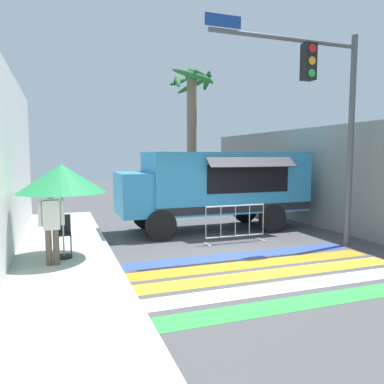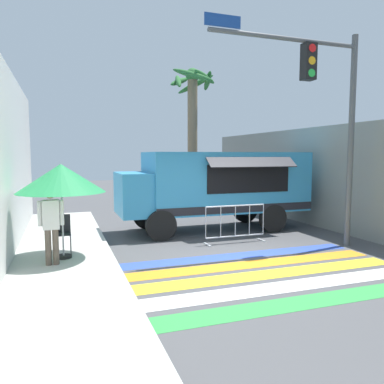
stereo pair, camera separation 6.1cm
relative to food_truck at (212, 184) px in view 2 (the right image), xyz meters
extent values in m
plane|color=#4C4C4F|center=(-0.76, -3.45, -1.54)|extent=(60.00, 60.00, 0.00)
cube|color=#B7B5AD|center=(-5.79, -3.45, -1.46)|extent=(4.40, 16.00, 0.15)
cube|color=gray|center=(3.79, -0.45, 0.20)|extent=(0.20, 16.00, 3.47)
cube|color=green|center=(-0.76, -6.21, -1.53)|extent=(6.40, 0.56, 0.01)
cube|color=white|center=(-0.76, -5.45, -1.53)|extent=(6.40, 0.56, 0.01)
cube|color=yellow|center=(-0.76, -4.69, -1.53)|extent=(6.40, 0.56, 0.01)
cube|color=orange|center=(-0.76, -3.93, -1.53)|extent=(6.40, 0.56, 0.01)
cube|color=#334FB2|center=(-0.76, -3.17, -1.53)|extent=(6.40, 0.56, 0.01)
cube|color=#338CBF|center=(0.48, 0.01, 0.09)|extent=(5.29, 2.08, 1.93)
cube|color=#338CBF|center=(-2.16, 0.01, -0.23)|extent=(1.87, 1.91, 1.30)
cube|color=#1E232D|center=(-3.05, 0.01, 0.10)|extent=(0.06, 1.66, 0.50)
cube|color=black|center=(0.79, -1.05, 0.23)|extent=(2.80, 0.03, 0.87)
cube|color=black|center=(0.79, -1.26, 0.74)|extent=(2.90, 0.43, 0.31)
cube|color=black|center=(0.48, -1.04, -0.70)|extent=(5.29, 0.01, 0.24)
cylinder|color=black|center=(-2.01, -0.95, -1.08)|extent=(0.91, 0.22, 0.91)
cylinder|color=black|center=(-2.01, 0.96, -1.08)|extent=(0.91, 0.22, 0.91)
cylinder|color=black|center=(1.73, -0.95, -1.08)|extent=(0.91, 0.22, 0.91)
cylinder|color=black|center=(1.73, 0.96, -1.08)|extent=(0.91, 0.22, 0.91)
cylinder|color=#515456|center=(2.71, -3.20, 1.28)|extent=(0.16, 0.16, 5.64)
cylinder|color=#515456|center=(0.63, -3.20, 3.80)|extent=(4.16, 0.11, 0.11)
cube|color=black|center=(1.25, -3.23, 3.29)|extent=(0.32, 0.28, 0.90)
cylinder|color=red|center=(1.25, -3.37, 3.59)|extent=(0.20, 0.02, 0.20)
cylinder|color=#F2A519|center=(1.25, -3.37, 3.29)|extent=(0.20, 0.02, 0.20)
cylinder|color=green|center=(1.25, -3.37, 2.99)|extent=(0.20, 0.02, 0.20)
cube|color=navy|center=(-1.10, -3.22, 4.02)|extent=(0.90, 0.02, 0.28)
cylinder|color=black|center=(-4.71, -2.49, -1.36)|extent=(0.36, 0.36, 0.06)
cylinder|color=#B2B2B7|center=(-4.71, -2.49, -0.31)|extent=(0.04, 0.04, 2.15)
cone|color=#268C4C|center=(-4.71, -2.49, 0.44)|extent=(1.95, 1.95, 0.64)
cylinder|color=#4C4C51|center=(-4.92, -2.25, -1.16)|extent=(0.02, 0.02, 0.45)
cylinder|color=#4C4C51|center=(-4.54, -2.25, -1.16)|extent=(0.02, 0.02, 0.45)
cylinder|color=#4C4C51|center=(-4.92, -1.87, -1.16)|extent=(0.02, 0.02, 0.45)
cylinder|color=#4C4C51|center=(-4.54, -1.87, -1.16)|extent=(0.02, 0.02, 0.45)
cube|color=black|center=(-4.73, -2.06, -0.92)|extent=(0.40, 0.40, 0.03)
cube|color=black|center=(-4.73, -1.87, -0.69)|extent=(0.40, 0.03, 0.43)
cylinder|color=brown|center=(-5.01, -2.98, -1.00)|extent=(0.13, 0.13, 0.77)
cylinder|color=brown|center=(-4.86, -2.98, -1.00)|extent=(0.13, 0.13, 0.77)
cube|color=silver|center=(-4.94, -2.98, -0.30)|extent=(0.34, 0.20, 0.63)
cylinder|color=silver|center=(-5.16, -2.98, -0.27)|extent=(0.09, 0.09, 0.53)
cylinder|color=silver|center=(-4.72, -2.98, -0.27)|extent=(0.09, 0.09, 0.53)
sphere|color=#9E7051|center=(-4.94, -2.98, 0.15)|extent=(0.22, 0.22, 0.22)
cylinder|color=#B7BABF|center=(-0.08, -1.89, -0.47)|extent=(1.80, 0.04, 0.04)
cylinder|color=#B7BABF|center=(-0.08, -1.89, -1.34)|extent=(1.80, 0.04, 0.04)
cylinder|color=#B7BABF|center=(-0.98, -1.89, -0.90)|extent=(0.02, 0.02, 0.87)
cylinder|color=#B7BABF|center=(-0.53, -1.89, -0.90)|extent=(0.02, 0.02, 0.87)
cylinder|color=#B7BABF|center=(-0.08, -1.89, -0.90)|extent=(0.02, 0.02, 0.87)
cylinder|color=#B7BABF|center=(0.37, -1.89, -0.90)|extent=(0.02, 0.02, 0.87)
cylinder|color=#B7BABF|center=(0.82, -1.89, -0.90)|extent=(0.02, 0.02, 0.87)
cube|color=#B7BABF|center=(-0.93, -1.89, -1.52)|extent=(0.06, 0.44, 0.03)
cube|color=#B7BABF|center=(0.77, -1.89, -1.52)|extent=(0.06, 0.44, 0.03)
cylinder|color=#7A664C|center=(0.82, 4.30, 1.36)|extent=(0.43, 0.43, 5.79)
sphere|color=#2D6B33|center=(0.82, 4.30, 4.41)|extent=(0.60, 0.60, 0.60)
ellipsoid|color=#2D6B33|center=(1.47, 4.17, 4.18)|extent=(0.49, 1.33, 0.79)
ellipsoid|color=#2D6B33|center=(1.24, 5.08, 4.18)|extent=(1.62, 1.02, 0.98)
ellipsoid|color=#2D6B33|center=(0.41, 4.86, 4.22)|extent=(1.26, 1.02, 0.70)
ellipsoid|color=#2D6B33|center=(0.21, 4.42, 4.14)|extent=(0.46, 1.21, 0.85)
ellipsoid|color=#2D6B33|center=(0.54, 3.52, 4.25)|extent=(1.65, 0.79, 0.66)
ellipsoid|color=#2D6B33|center=(1.16, 3.71, 4.25)|extent=(1.30, 0.90, 0.58)
camera|label=1|loc=(-4.77, -11.35, 0.95)|focal=35.00mm
camera|label=2|loc=(-4.71, -11.37, 0.95)|focal=35.00mm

